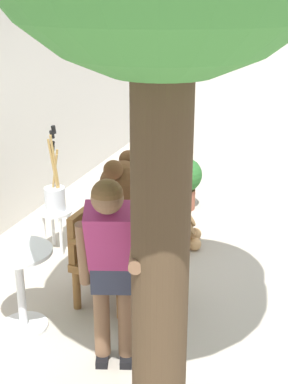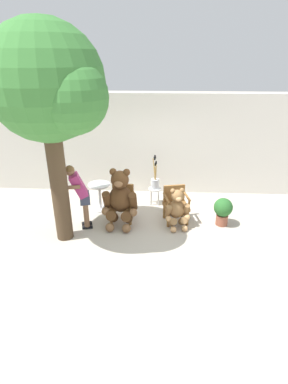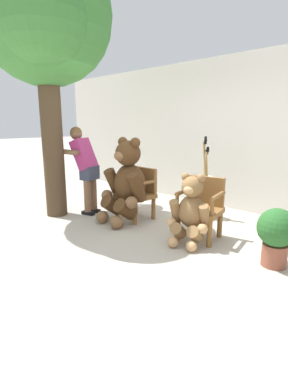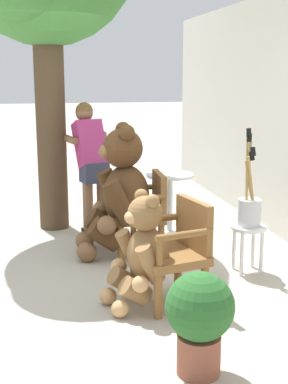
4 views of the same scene
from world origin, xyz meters
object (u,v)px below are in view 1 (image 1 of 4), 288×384
object	(u,v)px
wooden_chair_left	(102,253)
round_side_table	(20,280)
wooden_chair_right	(147,203)
person_visitor	(111,258)
potted_plant	(185,180)
teddy_bear_large	(129,235)
brush_bucket	(55,194)
white_stool	(56,220)
teddy_bear_small	(173,205)

from	to	relation	value
wooden_chair_left	round_side_table	size ratio (longest dim) A/B	1.19
wooden_chair_right	person_visitor	size ratio (longest dim) A/B	0.56
round_side_table	potted_plant	size ratio (longest dim) A/B	1.06
teddy_bear_large	brush_bucket	size ratio (longest dim) A/B	1.49
wooden_chair_right	person_visitor	xyz separation A→B (m)	(-2.17, -0.45, 0.45)
wooden_chair_left	round_side_table	xyz separation A→B (m)	(-0.64, 0.46, -0.01)
white_stool	potted_plant	bearing A→B (deg)	-31.95
potted_plant	brush_bucket	bearing A→B (deg)	148.11
wooden_chair_left	potted_plant	distance (m)	2.40
wooden_chair_left	teddy_bear_large	xyz separation A→B (m)	(-0.01, -0.26, 0.22)
person_visitor	teddy_bear_large	bearing A→B (deg)	12.36
teddy_bear_large	potted_plant	size ratio (longest dim) A/B	2.04
wooden_chair_left	brush_bucket	world-z (taller)	brush_bucket
white_stool	brush_bucket	bearing A→B (deg)	-97.94
wooden_chair_right	white_stool	world-z (taller)	wooden_chair_right
wooden_chair_right	round_side_table	world-z (taller)	wooden_chair_right
person_visitor	brush_bucket	size ratio (longest dim) A/B	1.66
white_stool	brush_bucket	xyz separation A→B (m)	(-0.00, -0.00, 0.29)
person_visitor	white_stool	distance (m)	2.19
wooden_chair_left	wooden_chair_right	size ratio (longest dim) A/B	1.00
wooden_chair_left	teddy_bear_large	size ratio (longest dim) A/B	0.62
wooden_chair_left	wooden_chair_right	distance (m)	1.29
teddy_bear_large	potted_plant	bearing A→B (deg)	2.54
wooden_chair_left	teddy_bear_large	distance (m)	0.34
potted_plant	wooden_chair_left	bearing A→B (deg)	176.42
teddy_bear_small	wooden_chair_left	bearing A→B (deg)	167.44
wooden_chair_left	person_visitor	world-z (taller)	person_visitor
wooden_chair_left	potted_plant	size ratio (longest dim) A/B	1.26
wooden_chair_right	teddy_bear_large	size ratio (longest dim) A/B	0.62
wooden_chair_right	teddy_bear_large	xyz separation A→B (m)	(-1.29, -0.25, 0.22)
teddy_bear_small	person_visitor	world-z (taller)	person_visitor
teddy_bear_large	round_side_table	size ratio (longest dim) A/B	1.92
wooden_chair_right	teddy_bear_small	distance (m)	0.29
teddy_bear_large	white_stool	xyz separation A→B (m)	(0.78, 1.12, -0.32)
white_stool	brush_bucket	world-z (taller)	brush_bucket
teddy_bear_small	person_visitor	bearing A→B (deg)	-175.92
brush_bucket	wooden_chair_right	bearing A→B (deg)	-59.16
teddy_bear_large	round_side_table	distance (m)	0.98
wooden_chair_left	teddy_bear_large	world-z (taller)	teddy_bear_large
brush_bucket	wooden_chair_left	bearing A→B (deg)	-132.05
white_stool	person_visitor	bearing A→B (deg)	-141.77
wooden_chair_left	wooden_chair_right	xyz separation A→B (m)	(1.29, -0.00, 0.00)
wooden_chair_left	teddy_bear_small	world-z (taller)	teddy_bear_small
white_stool	potted_plant	distance (m)	1.91
brush_bucket	person_visitor	bearing A→B (deg)	-141.81
round_side_table	brush_bucket	bearing A→B (deg)	15.86
teddy_bear_small	potted_plant	size ratio (longest dim) A/B	1.41
wooden_chair_left	round_side_table	world-z (taller)	wooden_chair_left
wooden_chair_right	brush_bucket	distance (m)	1.02
person_visitor	brush_bucket	distance (m)	2.13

